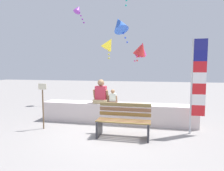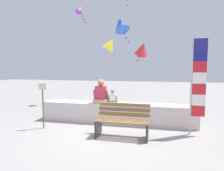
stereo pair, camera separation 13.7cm
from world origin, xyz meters
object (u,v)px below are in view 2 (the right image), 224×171
(park_bench, at_px, (123,122))
(kite_purple, at_px, (80,10))
(sign_post, at_px, (43,102))
(kite_blue, at_px, (121,24))
(flag_banner, at_px, (196,81))
(person_child, at_px, (113,98))
(kite_magenta, at_px, (142,49))
(kite_yellow, at_px, (110,44))
(kite_red, at_px, (142,49))
(person_adult, at_px, (101,94))

(park_bench, xyz_separation_m, kite_purple, (-2.99, 4.54, 4.37))
(sign_post, bearing_deg, kite_blue, 58.95)
(park_bench, xyz_separation_m, flag_banner, (1.94, 0.60, 1.08))
(park_bench, bearing_deg, person_child, 113.88)
(park_bench, relative_size, flag_banner, 0.55)
(park_bench, bearing_deg, kite_purple, 123.36)
(park_bench, bearing_deg, kite_magenta, 86.96)
(kite_blue, bearing_deg, kite_magenta, 45.60)
(kite_yellow, bearing_deg, park_bench, -72.61)
(kite_yellow, bearing_deg, kite_blue, -58.14)
(kite_magenta, bearing_deg, flag_banner, -64.11)
(park_bench, distance_m, kite_purple, 6.98)
(kite_yellow, distance_m, sign_post, 4.91)
(person_child, bearing_deg, kite_red, 75.15)
(park_bench, height_order, person_child, person_child)
(kite_magenta, bearing_deg, person_adult, -112.10)
(sign_post, bearing_deg, park_bench, -4.12)
(kite_red, xyz_separation_m, sign_post, (-2.70, -3.91, -1.89))
(person_adult, xyz_separation_m, person_child, (0.41, 0.00, -0.13))
(person_child, xyz_separation_m, kite_yellow, (-0.84, 3.19, 2.16))
(person_adult, distance_m, kite_blue, 3.38)
(person_child, relative_size, sign_post, 0.34)
(flag_banner, bearing_deg, kite_magenta, 115.89)
(person_child, bearing_deg, park_bench, -66.12)
(kite_purple, bearing_deg, person_child, -53.53)
(kite_magenta, relative_size, kite_purple, 0.95)
(person_child, relative_size, kite_purple, 0.47)
(kite_magenta, height_order, kite_blue, kite_blue)
(flag_banner, distance_m, sign_post, 4.50)
(flag_banner, bearing_deg, sign_post, -174.64)
(park_bench, height_order, kite_magenta, kite_magenta)
(kite_red, distance_m, kite_yellow, 1.66)
(kite_magenta, bearing_deg, kite_purple, 172.75)
(kite_magenta, height_order, sign_post, kite_magenta)
(sign_post, bearing_deg, kite_yellow, 75.39)
(park_bench, height_order, sign_post, sign_post)
(park_bench, relative_size, kite_magenta, 1.51)
(kite_purple, bearing_deg, kite_yellow, -3.92)
(kite_purple, relative_size, kite_red, 1.04)
(park_bench, xyz_separation_m, kite_yellow, (-1.39, 4.43, 2.61))
(kite_purple, bearing_deg, sign_post, -83.53)
(kite_blue, distance_m, kite_yellow, 1.55)
(park_bench, relative_size, person_adult, 1.81)
(kite_red, height_order, kite_blue, kite_blue)
(kite_red, height_order, sign_post, kite_red)
(person_adult, distance_m, kite_magenta, 3.57)
(kite_purple, distance_m, sign_post, 5.91)
(park_bench, xyz_separation_m, kite_red, (0.21, 4.09, 2.30))
(kite_blue, bearing_deg, person_child, -87.08)
(kite_yellow, bearing_deg, kite_red, -12.22)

